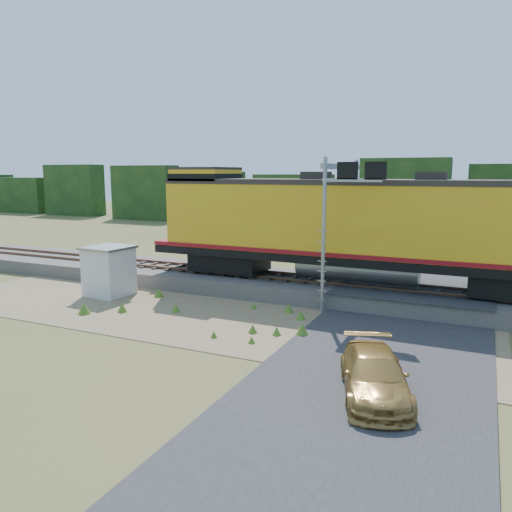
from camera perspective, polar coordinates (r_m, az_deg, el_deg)
The scene contains 11 objects.
ground at distance 21.44m, azimuth -3.83°, elevation -7.52°, with size 140.00×140.00×0.00m, color #475123.
ballast at distance 26.57m, azimuth 2.38°, elevation -3.26°, with size 70.00×5.00×0.80m, color slate.
rails at distance 26.47m, azimuth 2.39°, elevation -2.24°, with size 70.00×1.54×0.16m.
dirt_shoulder at distance 22.83m, azimuth -7.67°, elevation -6.48°, with size 26.00×8.00×0.03m, color #8C7754.
road at distance 19.90m, azimuth 15.46°, elevation -8.94°, with size 7.00×66.00×0.86m.
tree_line_north at distance 56.91m, azimuth 14.90°, elevation 5.99°, with size 130.00×3.00×6.50m.
weed_clumps at distance 23.34m, azimuth -11.32°, elevation -6.27°, with size 15.00×6.20×0.56m, color #497220, non-canonical shape.
locomotive at distance 24.82m, azimuth 10.85°, elevation 3.45°, with size 21.71×3.31×5.60m.
shed at distance 26.66m, azimuth -16.44°, elevation -1.63°, with size 2.29×2.29×2.56m.
signal_gantry at distance 24.11m, azimuth 10.15°, elevation 6.87°, with size 2.75×6.20×6.95m.
car at distance 14.85m, azimuth 13.38°, elevation -13.12°, with size 1.76×4.32×1.25m, color #AB823F.
Camera 1 is at (9.89, -17.95, 6.28)m, focal length 35.00 mm.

